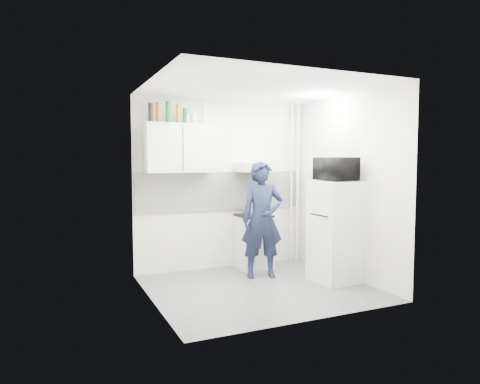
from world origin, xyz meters
name	(u,v)px	position (x,y,z in m)	size (l,w,h in m)	color
floor	(259,288)	(0.00, 0.00, 0.00)	(2.80, 2.80, 0.00)	#575756
ceiling	(260,87)	(0.00, 0.00, 2.60)	(2.80, 2.80, 0.00)	white
wall_back	(223,185)	(0.00, 1.25, 1.30)	(2.80, 2.80, 0.00)	white
wall_left	(152,193)	(-1.40, 0.00, 1.30)	(2.60, 2.60, 0.00)	white
wall_right	(347,187)	(1.40, 0.00, 1.30)	(2.60, 2.60, 0.00)	white
person	(262,220)	(0.29, 0.47, 0.83)	(0.61, 0.40, 1.66)	black
stove	(254,242)	(0.40, 1.00, 0.40)	(0.50, 0.50, 0.80)	silver
fridge	(335,231)	(1.10, -0.14, 0.70)	(0.58, 0.58, 1.39)	white
stove_top	(254,216)	(0.40, 1.00, 0.82)	(0.48, 0.48, 0.03)	black
saucepan	(250,211)	(0.38, 1.08, 0.89)	(0.20, 0.20, 0.11)	silver
microwave	(336,169)	(1.10, -0.14, 1.56)	(0.39, 0.58, 0.32)	black
bottle_a	(151,113)	(-1.16, 1.07, 2.34)	(0.06, 0.06, 0.28)	black
bottle_b	(159,113)	(-1.05, 1.07, 2.34)	(0.07, 0.07, 0.29)	brown
bottle_c	(168,112)	(-0.91, 1.07, 2.35)	(0.07, 0.07, 0.31)	#144C1E
bottle_d	(178,114)	(-0.76, 1.07, 2.34)	(0.06, 0.06, 0.28)	brown
canister_a	(186,116)	(-0.65, 1.07, 2.31)	(0.09, 0.09, 0.23)	#144C1E
canister_b	(194,119)	(-0.53, 1.07, 2.28)	(0.09, 0.09, 0.16)	#B2B7BC
bottle_e	(205,114)	(-0.36, 1.07, 2.35)	(0.08, 0.08, 0.31)	#B2B7BC
upper_cabinet	(179,148)	(-0.75, 1.07, 1.85)	(1.00, 0.35, 0.70)	white
range_hood	(256,167)	(0.45, 1.00, 1.57)	(0.60, 0.50, 0.14)	silver
backsplash	(224,191)	(0.00, 1.24, 1.20)	(2.74, 0.03, 0.60)	white
pipe_a	(297,183)	(1.30, 1.17, 1.30)	(0.05, 0.05, 2.60)	silver
pipe_b	(291,183)	(1.18, 1.17, 1.30)	(0.04, 0.04, 2.60)	silver
ceiling_spot_fixture	(317,97)	(1.00, 0.20, 2.57)	(0.10, 0.10, 0.02)	white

